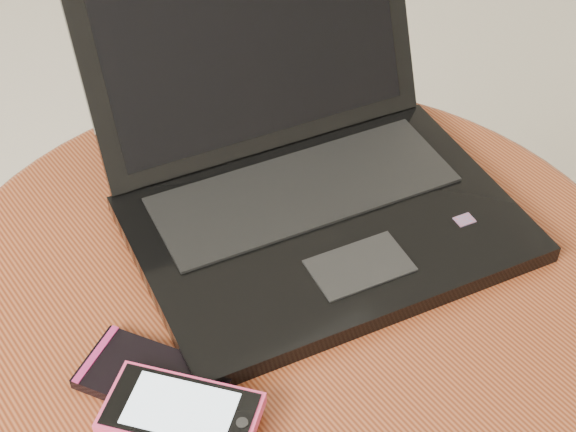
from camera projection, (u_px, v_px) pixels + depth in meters
table at (290, 378)px, 0.84m from camera, size 0.67×0.67×0.53m
laptop at (305, 174)px, 0.83m from camera, size 0.40×0.38×0.22m
phone_black at (154, 379)px, 0.70m from camera, size 0.11×0.13×0.01m
phone_pink at (181, 413)px, 0.66m from camera, size 0.12×0.13×0.01m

